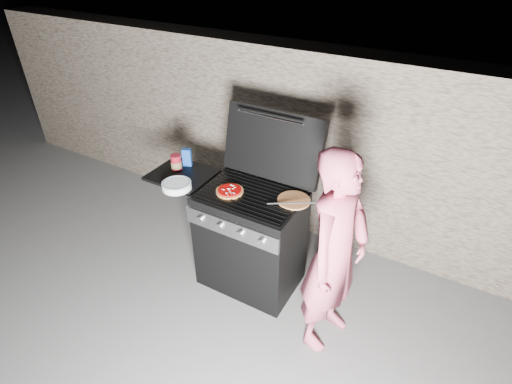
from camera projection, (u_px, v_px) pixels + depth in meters
The scene contains 10 objects.
ground at pixel (251, 279), 3.58m from camera, with size 50.00×50.00×0.00m, color #5F5E5D.
stone_wall at pixel (305, 143), 3.84m from camera, with size 8.00×0.35×1.80m, color #77695A.
gas_grill at pixel (226, 230), 3.43m from camera, with size 1.34×0.79×0.91m, color black, non-canonical shape.
pizza_topped at pixel (230, 191), 3.10m from camera, with size 0.22×0.22×0.02m, color tan, non-canonical shape.
pizza_plain at pixel (294, 200), 3.00m from camera, with size 0.25×0.25×0.01m, color #E0904B.
sauce_jar at pixel (176, 162), 3.38m from camera, with size 0.09×0.09×0.14m, color maroon.
blue_carton at pixel (187, 157), 3.43m from camera, with size 0.07×0.04×0.16m, color #124099.
plate_stack at pixel (177, 185), 3.15m from camera, with size 0.23×0.23×0.05m, color white.
person at pixel (335, 255), 2.68m from camera, with size 0.58×0.38×1.58m, color #C25068.
tongs at pixel (294, 204), 2.90m from camera, with size 0.01×0.01×0.40m, color #242424.
Camera 1 is at (1.30, -2.20, 2.62)m, focal length 28.00 mm.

